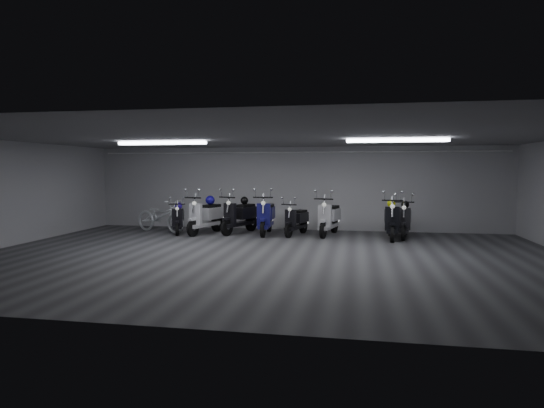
% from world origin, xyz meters
% --- Properties ---
extents(floor, '(14.00, 10.00, 0.01)m').
position_xyz_m(floor, '(0.00, 0.00, -0.01)').
color(floor, '#3C3C3E').
rests_on(floor, ground).
extents(ceiling, '(14.00, 10.00, 0.01)m').
position_xyz_m(ceiling, '(0.00, 0.00, 2.80)').
color(ceiling, gray).
rests_on(ceiling, ground).
extents(back_wall, '(14.00, 0.01, 2.80)m').
position_xyz_m(back_wall, '(0.00, 5.00, 1.40)').
color(back_wall, '#AEAEB1').
rests_on(back_wall, ground).
extents(front_wall, '(14.00, 0.01, 2.80)m').
position_xyz_m(front_wall, '(0.00, -5.00, 1.40)').
color(front_wall, '#AEAEB1').
rests_on(front_wall, ground).
extents(left_wall, '(0.01, 10.00, 2.80)m').
position_xyz_m(left_wall, '(-7.00, 0.00, 1.40)').
color(left_wall, '#AEAEB1').
rests_on(left_wall, ground).
extents(fluor_strip_left, '(2.40, 0.18, 0.08)m').
position_xyz_m(fluor_strip_left, '(-3.00, 1.00, 2.74)').
color(fluor_strip_left, white).
rests_on(fluor_strip_left, ceiling).
extents(fluor_strip_right, '(2.40, 0.18, 0.08)m').
position_xyz_m(fluor_strip_right, '(3.00, 1.00, 2.74)').
color(fluor_strip_right, white).
rests_on(fluor_strip_right, ceiling).
extents(conduit, '(13.60, 0.05, 0.05)m').
position_xyz_m(conduit, '(0.00, 4.92, 2.62)').
color(conduit, white).
rests_on(conduit, back_wall).
extents(scooter_1, '(1.02, 1.72, 1.22)m').
position_xyz_m(scooter_1, '(-3.52, 3.34, 0.61)').
color(scooter_1, black).
rests_on(scooter_1, floor).
extents(scooter_2, '(1.20, 2.09, 1.47)m').
position_xyz_m(scooter_2, '(-2.63, 3.39, 0.74)').
color(scooter_2, silver).
rests_on(scooter_2, floor).
extents(scooter_3, '(1.35, 2.09, 1.48)m').
position_xyz_m(scooter_3, '(-1.61, 3.72, 0.74)').
color(scooter_3, black).
rests_on(scooter_3, floor).
extents(scooter_4, '(0.76, 2.04, 1.50)m').
position_xyz_m(scooter_4, '(-0.71, 3.60, 0.75)').
color(scooter_4, navy).
rests_on(scooter_4, floor).
extents(scooter_5, '(1.02, 1.75, 1.23)m').
position_xyz_m(scooter_5, '(0.24, 3.58, 0.62)').
color(scooter_5, black).
rests_on(scooter_5, floor).
extents(scooter_6, '(1.05, 2.05, 1.45)m').
position_xyz_m(scooter_6, '(1.24, 3.72, 0.73)').
color(scooter_6, '#BCBCC0').
rests_on(scooter_6, floor).
extents(scooter_7, '(0.73, 1.99, 1.46)m').
position_xyz_m(scooter_7, '(3.08, 3.35, 0.73)').
color(scooter_7, black).
rests_on(scooter_7, floor).
extents(scooter_9, '(0.87, 1.93, 1.38)m').
position_xyz_m(scooter_9, '(3.49, 3.66, 0.69)').
color(scooter_9, black).
rests_on(scooter_9, floor).
extents(bicycle, '(2.11, 1.38, 1.29)m').
position_xyz_m(bicycle, '(-4.22, 3.57, 0.64)').
color(bicycle, white).
rests_on(bicycle, floor).
extents(helmet_0, '(0.25, 0.25, 0.25)m').
position_xyz_m(helmet_0, '(-1.50, 3.98, 1.04)').
color(helmet_0, black).
rests_on(helmet_0, scooter_3).
extents(helmet_1, '(0.29, 0.29, 0.29)m').
position_xyz_m(helmet_1, '(-2.55, 3.65, 1.06)').
color(helmet_1, '#150C87').
rests_on(helmet_1, scooter_2).
extents(helmet_2, '(0.25, 0.25, 0.25)m').
position_xyz_m(helmet_2, '(3.09, 3.62, 1.03)').
color(helmet_2, '#E2F50E').
rests_on(helmet_2, scooter_7).
extents(helmet_3, '(0.23, 0.23, 0.23)m').
position_xyz_m(helmet_3, '(-3.59, 3.56, 0.87)').
color(helmet_3, '#260E9F').
rests_on(helmet_3, scooter_1).
extents(helmet_4, '(0.24, 0.24, 0.24)m').
position_xyz_m(helmet_4, '(3.52, 3.92, 0.98)').
color(helmet_4, black).
rests_on(helmet_4, scooter_9).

